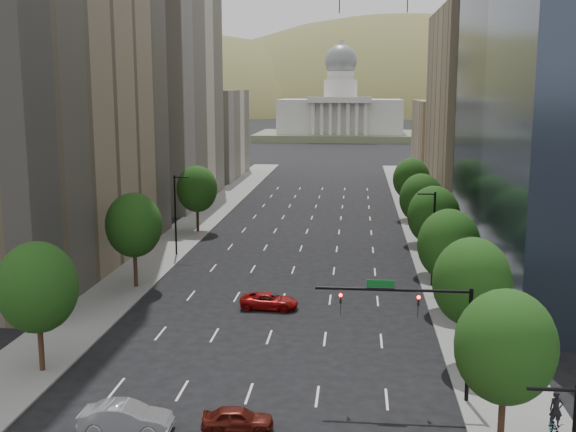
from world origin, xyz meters
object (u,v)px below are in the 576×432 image
(car_maroon, at_px, (238,419))
(traffic_signal, at_px, (427,318))
(car_silver, at_px, (126,418))
(car_red_far, at_px, (269,301))
(capitol, at_px, (340,116))
(cyclist, at_px, (555,422))

(car_maroon, bearing_deg, traffic_signal, -70.75)
(car_maroon, bearing_deg, car_silver, 92.63)
(traffic_signal, bearing_deg, car_maroon, -155.66)
(car_red_far, bearing_deg, traffic_signal, -143.72)
(capitol, relative_size, cyclist, 23.47)
(capitol, xyz_separation_m, car_maroon, (0.10, -224.43, -7.91))
(traffic_signal, height_order, car_silver, traffic_signal)
(traffic_signal, relative_size, capitol, 0.15)
(traffic_signal, xyz_separation_m, car_red_far, (-11.38, 16.93, -4.50))
(car_silver, height_order, car_red_far, car_silver)
(capitol, xyz_separation_m, car_silver, (-5.86, -225.23, -7.75))
(capitol, distance_m, car_silver, 225.44)
(capitol, bearing_deg, traffic_signal, -87.26)
(cyclist, bearing_deg, traffic_signal, 147.13)
(traffic_signal, distance_m, cyclist, 8.71)
(traffic_signal, xyz_separation_m, car_maroon, (-10.43, -4.72, -4.51))
(car_maroon, height_order, cyclist, cyclist)
(car_silver, xyz_separation_m, car_red_far, (5.00, 22.45, -0.15))
(traffic_signal, height_order, cyclist, traffic_signal)
(traffic_signal, distance_m, capitol, 219.99)
(traffic_signal, relative_size, car_maroon, 2.34)
(car_maroon, xyz_separation_m, car_red_far, (-0.96, 21.64, 0.01))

